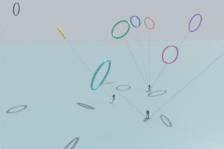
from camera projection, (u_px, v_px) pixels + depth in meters
sea_water at (89, 54)px, 118.17m from camera, size 400.00×200.00×0.08m
surfer_ivory at (114, 98)px, 42.30m from camera, size 1.40×0.64×1.70m
surfer_crimson at (150, 88)px, 49.28m from camera, size 1.40×0.73×1.70m
surfer_navy at (148, 115)px, 34.29m from camera, size 1.40×0.66×1.70m
kite_amber at (62, 33)px, 44.86m from camera, size 11.90×9.52×15.83m
kite_coral at (149, 23)px, 59.35m from camera, size 5.94×15.94×18.58m
kite_cobalt at (135, 21)px, 64.16m from camera, size 4.57×21.05×19.43m
kite_emerald at (121, 29)px, 46.73m from camera, size 9.98×5.92×17.33m
kite_charcoal at (16, 9)px, 62.25m from camera, size 1.83×47.98×23.24m
kite_teal at (101, 75)px, 29.45m from camera, size 10.65×5.66×11.15m
kite_violet at (195, 23)px, 41.13m from camera, size 7.78×7.84×18.38m
kite_magenta at (170, 55)px, 51.45m from camera, size 8.99×4.07×11.15m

